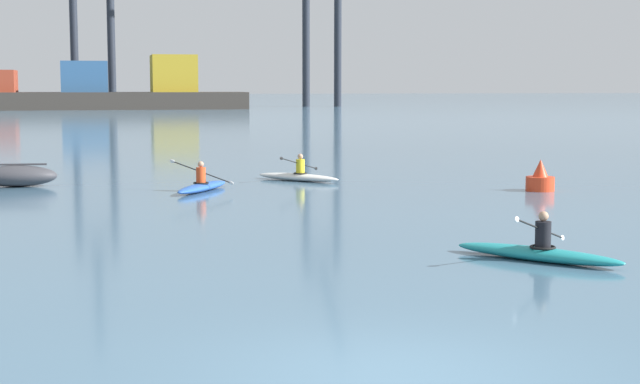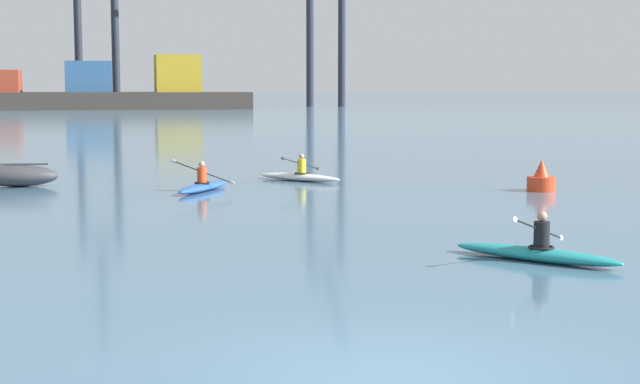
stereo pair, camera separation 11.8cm
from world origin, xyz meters
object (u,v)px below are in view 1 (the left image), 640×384
at_px(capsized_dinghy, 17,176).
at_px(kayak_teal, 538,252).
at_px(channel_buoy, 540,180).
at_px(kayak_blue, 202,186).
at_px(container_barge, 90,93).
at_px(kayak_white, 298,176).
at_px(gantry_crane_west_mid, 92,0).

xyz_separation_m(capsized_dinghy, kayak_teal, (10.71, -16.27, -0.18)).
distance_m(capsized_dinghy, channel_buoy, 16.98).
distance_m(capsized_dinghy, kayak_blue, 6.43).
bearing_deg(container_barge, kayak_blue, -87.89).
height_order(kayak_blue, kayak_white, kayak_blue).
xyz_separation_m(container_barge, capsized_dinghy, (-1.75, -107.19, -2.03)).
xyz_separation_m(channel_buoy, kayak_white, (-6.79, 4.85, -0.19)).
bearing_deg(channel_buoy, kayak_teal, -116.16).
bearing_deg(kayak_blue, capsized_dinghy, 154.50).
relative_size(container_barge, gantry_crane_west_mid, 1.27).
relative_size(capsized_dinghy, kayak_white, 0.92).
bearing_deg(kayak_teal, kayak_white, 94.61).
bearing_deg(gantry_crane_west_mid, channel_buoy, -83.58).
relative_size(capsized_dinghy, kayak_teal, 0.89).
distance_m(kayak_teal, kayak_white, 16.09).
xyz_separation_m(kayak_blue, kayak_teal, (4.91, -13.50, 0.00)).
bearing_deg(capsized_dinghy, channel_buoy, -17.42).
bearing_deg(channel_buoy, capsized_dinghy, 162.58).
xyz_separation_m(container_barge, kayak_blue, (4.05, -109.96, -2.20)).
xyz_separation_m(channel_buoy, kayak_teal, (-5.50, -11.19, -0.19)).
bearing_deg(kayak_white, kayak_teal, -85.39).
bearing_deg(kayak_white, gantry_crane_west_mid, 93.45).
relative_size(kayak_teal, kayak_white, 1.03).
bearing_deg(container_barge, kayak_white, -85.92).
distance_m(capsized_dinghy, kayak_white, 9.42).
height_order(gantry_crane_west_mid, kayak_teal, gantry_crane_west_mid).
bearing_deg(gantry_crane_west_mid, kayak_white, -86.55).
height_order(gantry_crane_west_mid, kayak_blue, gantry_crane_west_mid).
bearing_deg(capsized_dinghy, kayak_teal, -56.64).
distance_m(container_barge, gantry_crane_west_mid, 18.58).
bearing_deg(capsized_dinghy, gantry_crane_west_mid, 88.94).
height_order(channel_buoy, kayak_teal, channel_buoy).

